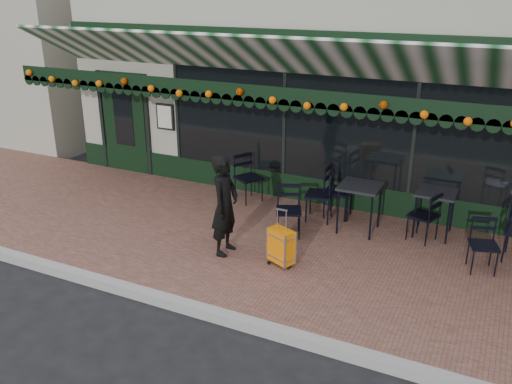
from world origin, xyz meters
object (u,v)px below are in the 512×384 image
at_px(chair_b_front, 289,211).
at_px(chair_a_left, 423,216).
at_px(woman, 225,205).
at_px(chair_solo, 249,178).
at_px(chair_b_left, 320,195).
at_px(cafe_table_b, 360,190).
at_px(suitcase, 281,246).
at_px(cafe_table_a, 436,196).
at_px(chair_b_right, 338,192).
at_px(chair_a_front, 484,246).

bearing_deg(chair_b_front, chair_a_left, -2.78).
bearing_deg(woman, chair_solo, 14.50).
bearing_deg(chair_b_left, chair_a_left, 79.31).
bearing_deg(cafe_table_b, chair_solo, 169.90).
distance_m(suitcase, cafe_table_a, 2.82).
height_order(cafe_table_b, chair_b_left, chair_b_left).
relative_size(chair_b_left, chair_b_right, 0.99).
bearing_deg(chair_b_right, chair_solo, 89.31).
height_order(chair_a_front, chair_b_left, chair_b_left).
distance_m(cafe_table_b, chair_a_front, 2.12).
bearing_deg(chair_solo, cafe_table_a, -60.90).
relative_size(chair_b_left, chair_b_front, 1.09).
xyz_separation_m(cafe_table_a, cafe_table_b, (-1.17, -0.39, 0.04)).
bearing_deg(chair_b_front, suitcase, -97.14).
bearing_deg(suitcase, chair_b_left, 115.33).
height_order(woman, suitcase, woman).
xyz_separation_m(suitcase, chair_a_left, (1.75, 1.78, 0.12)).
xyz_separation_m(cafe_table_a, chair_a_front, (0.85, -0.95, -0.30)).
height_order(cafe_table_a, chair_a_left, chair_a_left).
distance_m(cafe_table_a, chair_a_front, 1.31).
distance_m(suitcase, chair_b_front, 1.05).
bearing_deg(chair_b_left, cafe_table_b, 69.85).
xyz_separation_m(woman, chair_solo, (-0.64, 2.09, -0.33)).
xyz_separation_m(cafe_table_b, chair_b_front, (-1.00, -0.68, -0.31)).
bearing_deg(chair_b_front, chair_b_left, 49.71).
relative_size(chair_a_front, chair_b_front, 0.93).
bearing_deg(chair_a_front, chair_b_left, 149.02).
distance_m(chair_b_left, chair_b_right, 0.38).
relative_size(cafe_table_a, chair_b_front, 0.90).
height_order(chair_a_left, chair_a_front, chair_a_left).
height_order(woman, chair_a_left, woman).
height_order(chair_a_left, chair_b_front, chair_b_front).
height_order(chair_a_left, chair_b_left, chair_b_left).
xyz_separation_m(cafe_table_b, chair_b_left, (-0.76, 0.14, -0.27)).
height_order(cafe_table_a, chair_a_front, chair_a_front).
height_order(cafe_table_a, chair_b_left, chair_b_left).
bearing_deg(chair_b_left, cafe_table_a, 87.81).
distance_m(cafe_table_a, chair_b_left, 1.95).
distance_m(woman, chair_solo, 2.21).
xyz_separation_m(woman, chair_a_front, (3.66, 1.11, -0.39)).
xyz_separation_m(chair_a_front, chair_b_left, (-2.77, 0.71, 0.07)).
xyz_separation_m(woman, cafe_table_b, (1.65, 1.68, -0.05)).
distance_m(chair_a_front, chair_b_front, 3.02).
xyz_separation_m(chair_a_front, chair_b_right, (-2.52, 0.99, 0.08)).
bearing_deg(cafe_table_a, chair_b_left, -172.86).
distance_m(cafe_table_a, chair_solo, 3.46).
xyz_separation_m(cafe_table_a, chair_b_left, (-1.92, -0.24, -0.23)).
bearing_deg(chair_solo, cafe_table_b, -70.64).
bearing_deg(woman, chair_b_left, -28.53).
bearing_deg(suitcase, chair_b_front, 130.27).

